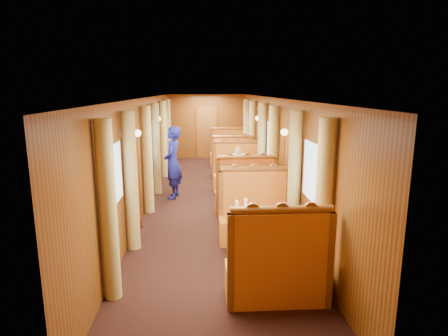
{
  "coord_description": "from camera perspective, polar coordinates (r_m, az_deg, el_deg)",
  "views": [
    {
      "loc": [
        -0.19,
        -8.85,
        2.69
      ],
      "look_at": [
        0.27,
        -1.09,
        1.05
      ],
      "focal_mm": 30.0,
      "sensor_mm": 36.0,
      "label": 1
    }
  ],
  "objects": [
    {
      "name": "curtain_left_mid_b",
      "position": [
        9.82,
        -10.33,
        2.84
      ],
      "size": [
        0.22,
        0.22,
        2.35
      ],
      "primitive_type": "cylinder",
      "color": "tan",
      "rests_on": "floor"
    },
    {
      "name": "teapot_back",
      "position": [
        5.81,
        5.15,
        -6.93
      ],
      "size": [
        0.19,
        0.15,
        0.14
      ],
      "primitive_type": null,
      "rotation": [
        0.0,
        0.0,
        0.14
      ],
      "color": "silver",
      "rests_on": "tea_tray"
    },
    {
      "name": "window_right_far",
      "position": [
        12.53,
        4.33,
        6.19
      ],
      "size": [
        0.01,
        1.2,
        0.9
      ],
      "primitive_type": null,
      "rotation": [
        1.57,
        0.0,
        -1.57
      ],
      "color": "#95ADCF",
      "rests_on": "wall_right"
    },
    {
      "name": "curtain_right_near_a",
      "position": [
        5.06,
        14.88,
        -5.91
      ],
      "size": [
        0.22,
        0.22,
        2.35
      ],
      "primitive_type": "cylinder",
      "color": "tan",
      "rests_on": "floor"
    },
    {
      "name": "curtain_left_near_b",
      "position": [
        6.43,
        -13.99,
        -2.08
      ],
      "size": [
        0.22,
        0.22,
        2.35
      ],
      "primitive_type": "cylinder",
      "color": "tan",
      "rests_on": "floor"
    },
    {
      "name": "table_far",
      "position": [
        12.6,
        0.94,
        1.32
      ],
      "size": [
        1.05,
        0.72,
        0.75
      ],
      "primitive_type": "cube",
      "color": "white",
      "rests_on": "floor"
    },
    {
      "name": "banquette_far_fwd",
      "position": [
        11.6,
        1.32,
        0.64
      ],
      "size": [
        1.3,
        0.55,
        1.34
      ],
      "color": "#B74114",
      "rests_on": "floor"
    },
    {
      "name": "banquette_near_aft",
      "position": [
        6.82,
        4.74,
        -7.54
      ],
      "size": [
        1.3,
        0.55,
        1.34
      ],
      "color": "#B74114",
      "rests_on": "floor"
    },
    {
      "name": "curtain_right_far_b",
      "position": [
        13.31,
        3.42,
        5.35
      ],
      "size": [
        0.22,
        0.22,
        2.35
      ],
      "primitive_type": "cylinder",
      "color": "tan",
      "rests_on": "floor"
    },
    {
      "name": "curtain_right_near_b",
      "position": [
        6.51,
        10.65,
        -1.76
      ],
      "size": [
        0.22,
        0.22,
        2.35
      ],
      "primitive_type": "cylinder",
      "color": "tan",
      "rests_on": "floor"
    },
    {
      "name": "floor",
      "position": [
        9.25,
        -2.09,
        -5.0
      ],
      "size": [
        3.0,
        12.0,
        0.01
      ],
      "primitive_type": null,
      "color": "black",
      "rests_on": "ground"
    },
    {
      "name": "curtain_right_mid_b",
      "position": [
        9.88,
        5.8,
        3.02
      ],
      "size": [
        0.22,
        0.22,
        2.35
      ],
      "primitive_type": "cylinder",
      "color": "tan",
      "rests_on": "floor"
    },
    {
      "name": "table_mid",
      "position": [
        9.2,
        2.58,
        -2.68
      ],
      "size": [
        1.05,
        0.72,
        0.75
      ],
      "primitive_type": "cube",
      "color": "white",
      "rests_on": "floor"
    },
    {
      "name": "banquette_far_aft",
      "position": [
        13.59,
        0.62,
        2.3
      ],
      "size": [
        1.3,
        0.55,
        1.34
      ],
      "color": "#B74114",
      "rests_on": "floor"
    },
    {
      "name": "ceiling",
      "position": [
        8.86,
        -2.21,
        10.67
      ],
      "size": [
        3.0,
        12.0,
        0.01
      ],
      "primitive_type": null,
      "rotation": [
        3.14,
        0.0,
        0.0
      ],
      "color": "silver",
      "rests_on": "wall_left"
    },
    {
      "name": "doorway_far",
      "position": [
        14.92,
        -2.65,
        5.39
      ],
      "size": [
        0.8,
        0.04,
        2.0
      ],
      "primitive_type": "cube",
      "color": "brown",
      "rests_on": "floor"
    },
    {
      "name": "curtain_left_mid_a",
      "position": [
        8.3,
        -11.59,
        1.14
      ],
      "size": [
        0.22,
        0.22,
        2.35
      ],
      "primitive_type": "cylinder",
      "color": "tan",
      "rests_on": "floor"
    },
    {
      "name": "tea_tray",
      "position": [
        5.7,
        5.23,
        -7.96
      ],
      "size": [
        0.35,
        0.27,
        0.01
      ],
      "primitive_type": "cube",
      "rotation": [
        0.0,
        0.0,
        -0.02
      ],
      "color": "silver",
      "rests_on": "table_near"
    },
    {
      "name": "curtain_right_far_a",
      "position": [
        11.78,
        4.31,
        4.48
      ],
      "size": [
        0.22,
        0.22,
        2.35
      ],
      "primitive_type": "cylinder",
      "color": "tan",
      "rests_on": "floor"
    },
    {
      "name": "curtain_left_far_b",
      "position": [
        13.27,
        -8.55,
        5.22
      ],
      "size": [
        0.22,
        0.22,
        2.35
      ],
      "primitive_type": "cylinder",
      "color": "tan",
      "rests_on": "floor"
    },
    {
      "name": "banquette_near_fwd",
      "position": [
        4.98,
        8.12,
        -15.27
      ],
      "size": [
        1.3,
        0.55,
        1.34
      ],
      "color": "#B74114",
      "rests_on": "floor"
    },
    {
      "name": "window_left_mid",
      "position": [
        9.03,
        -11.64,
        3.77
      ],
      "size": [
        0.01,
        1.2,
        0.9
      ],
      "primitive_type": null,
      "rotation": [
        1.57,
        0.0,
        1.57
      ],
      "color": "#95ADCF",
      "rests_on": "wall_left"
    },
    {
      "name": "wall_near",
      "position": [
        3.2,
        0.33,
        -14.82
      ],
      "size": [
        3.0,
        0.01,
        2.5
      ],
      "primitive_type": null,
      "rotation": [
        -1.57,
        0.0,
        0.0
      ],
      "color": "brown",
      "rests_on": "floor"
    },
    {
      "name": "curtain_left_near_a",
      "position": [
        4.96,
        -17.24,
        -6.42
      ],
      "size": [
        0.22,
        0.22,
        2.35
      ],
      "primitive_type": "cylinder",
      "color": "tan",
      "rests_on": "floor"
    },
    {
      "name": "steward",
      "position": [
        9.39,
        -7.81,
        0.82
      ],
      "size": [
        0.49,
        0.7,
        1.8
      ],
      "primitive_type": "imported",
      "rotation": [
        0.0,
        0.0,
        -1.67
      ],
      "color": "navy",
      "rests_on": "floor"
    },
    {
      "name": "teapot_right",
      "position": [
        5.64,
        6.49,
        -7.62
      ],
      "size": [
        0.17,
        0.13,
        0.12
      ],
      "primitive_type": null,
      "rotation": [
        0.0,
        0.0,
        -0.14
      ],
      "color": "silver",
      "rests_on": "tea_tray"
    },
    {
      "name": "passenger",
      "position": [
        9.86,
        2.14,
        0.5
      ],
      "size": [
        0.4,
        0.44,
        0.76
      ],
      "color": "beige",
      "rests_on": "banquette_mid_aft"
    },
    {
      "name": "teapot_left",
      "position": [
        5.63,
        4.93,
        -7.63
      ],
      "size": [
        0.17,
        0.15,
        0.12
      ],
      "primitive_type": null,
      "rotation": [
        0.0,
        0.0,
        -0.27
      ],
      "color": "silver",
      "rests_on": "tea_tray"
    },
    {
      "name": "window_right_near",
      "position": [
        5.74,
        13.63,
        -0.9
      ],
      "size": [
        0.01,
        1.2,
        0.9
      ],
      "primitive_type": null,
      "rotation": [
        1.57,
        0.0,
        -1.57
      ],
      "color": "#95ADCF",
      "rests_on": "wall_right"
    },
    {
      "name": "window_left_near",
      "position": [
        5.65,
        -16.6,
        -1.28
      ],
      "size": [
        0.01,
        1.2,
        0.9
      ],
      "primitive_type": null,
      "rotation": [
        1.57,
        0.0,
        1.57
      ],
      "color": "#95ADCF",
      "rests_on": "wall_left"
    },
    {
      "name": "sconce_right_fore",
      "position": [
        7.39,
        9.07,
        1.59
      ],
      "size": [
        0.14,
        0.14,
        1.95
      ],
      "color": "#BF8C3F",
      "rests_on": "floor"
    },
    {
      "name": "window_right_mid",
      "position": [
        9.09,
        7.26,
        3.97
      ],
      "size": [
        0.01,
        1.2,
        0.9
      ],
      "primitive_type": null,
      "rotation": [
        1.57,
        0.0,
        -1.57
      ],
      "color": "#95ADCF",
      "rests_on": "wall_right"
    },
    {
      "name": "wall_far",
      "position": [
        14.92,
        -2.66,
        6.35
      ],
      "size": [
        3.0,
        0.01,
        2.5
      ],
      "primitive_type": null,
      "rotation": [
        1.57,
        0.0,
        0.0
      ],
      "color": "brown",
      "rests_on": "floor"
    },
    {
      "name": "window_left_far",
      "position": [
        12.48,
        -9.39,
        6.05
      ],
      "size": [
        0.01,
        1.2,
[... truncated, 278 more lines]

